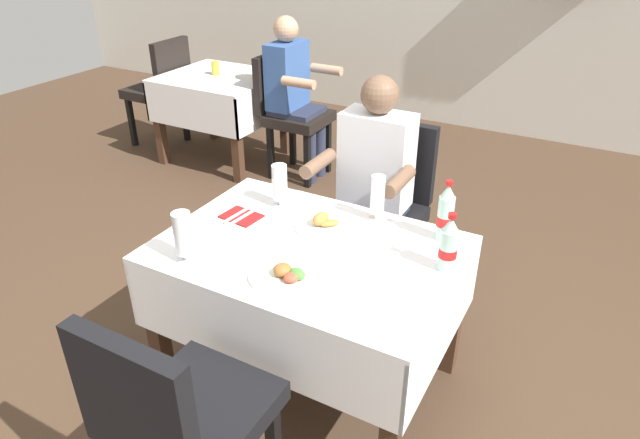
{
  "coord_description": "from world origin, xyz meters",
  "views": [
    {
      "loc": [
        0.97,
        -1.57,
        1.97
      ],
      "look_at": [
        -0.02,
        0.24,
        0.81
      ],
      "focal_mm": 31.68,
      "sensor_mm": 36.0,
      "label": 1
    }
  ],
  "objects_px": {
    "beer_glass_right": "(377,198)",
    "chair_near_camera_side": "(180,415)",
    "background_chair_left": "(161,86)",
    "background_table_tumbler": "(215,68)",
    "beer_glass_left": "(280,184)",
    "napkin_cutlery_set": "(241,216)",
    "seated_diner_far": "(371,184)",
    "background_chair_right": "(289,109)",
    "background_dining_table": "(221,97)",
    "beer_glass_middle": "(183,236)",
    "plate_far_diner": "(322,225)",
    "cola_bottle_secondary": "(445,214)",
    "cola_bottle_primary": "(448,246)",
    "main_dining_table": "(309,279)",
    "plate_near_camera": "(284,274)",
    "chair_far_diner_seat": "(384,204)",
    "background_patron": "(294,90)"
  },
  "relations": [
    {
      "from": "seated_diner_far",
      "to": "plate_far_diner",
      "type": "height_order",
      "value": "seated_diner_far"
    },
    {
      "from": "beer_glass_left",
      "to": "background_chair_right",
      "type": "xyz_separation_m",
      "value": [
        -1.01,
        1.71,
        -0.29
      ]
    },
    {
      "from": "main_dining_table",
      "to": "beer_glass_middle",
      "type": "height_order",
      "value": "beer_glass_middle"
    },
    {
      "from": "chair_far_diner_seat",
      "to": "background_dining_table",
      "type": "bearing_deg",
      "value": 150.02
    },
    {
      "from": "plate_far_diner",
      "to": "chair_near_camera_side",
      "type": "bearing_deg",
      "value": -88.65
    },
    {
      "from": "main_dining_table",
      "to": "background_table_tumbler",
      "type": "bearing_deg",
      "value": 135.64
    },
    {
      "from": "beer_glass_middle",
      "to": "background_chair_left",
      "type": "distance_m",
      "value": 3.24
    },
    {
      "from": "seated_diner_far",
      "to": "beer_glass_middle",
      "type": "xyz_separation_m",
      "value": [
        -0.34,
        -1.04,
        0.13
      ]
    },
    {
      "from": "seated_diner_far",
      "to": "beer_glass_right",
      "type": "relative_size",
      "value": 5.9
    },
    {
      "from": "background_chair_left",
      "to": "background_table_tumbler",
      "type": "distance_m",
      "value": 0.67
    },
    {
      "from": "chair_near_camera_side",
      "to": "plate_far_diner",
      "type": "distance_m",
      "value": 1.0
    },
    {
      "from": "seated_diner_far",
      "to": "background_chair_right",
      "type": "height_order",
      "value": "seated_diner_far"
    },
    {
      "from": "plate_near_camera",
      "to": "beer_glass_left",
      "type": "height_order",
      "value": "beer_glass_left"
    },
    {
      "from": "beer_glass_middle",
      "to": "beer_glass_right",
      "type": "height_order",
      "value": "same"
    },
    {
      "from": "background_chair_left",
      "to": "napkin_cutlery_set",
      "type": "bearing_deg",
      "value": -40.04
    },
    {
      "from": "beer_glass_left",
      "to": "background_chair_left",
      "type": "xyz_separation_m",
      "value": [
        -2.35,
        1.71,
        -0.29
      ]
    },
    {
      "from": "plate_near_camera",
      "to": "background_dining_table",
      "type": "relative_size",
      "value": 0.28
    },
    {
      "from": "seated_diner_far",
      "to": "background_dining_table",
      "type": "height_order",
      "value": "seated_diner_far"
    },
    {
      "from": "main_dining_table",
      "to": "plate_far_diner",
      "type": "relative_size",
      "value": 5.49
    },
    {
      "from": "chair_near_camera_side",
      "to": "background_table_tumbler",
      "type": "relative_size",
      "value": 8.82
    },
    {
      "from": "plate_near_camera",
      "to": "background_chair_right",
      "type": "bearing_deg",
      "value": 121.27
    },
    {
      "from": "plate_far_diner",
      "to": "background_chair_left",
      "type": "xyz_separation_m",
      "value": [
        -2.62,
        1.81,
        -0.2
      ]
    },
    {
      "from": "chair_far_diner_seat",
      "to": "seated_diner_far",
      "type": "relative_size",
      "value": 0.77
    },
    {
      "from": "beer_glass_middle",
      "to": "background_dining_table",
      "type": "relative_size",
      "value": 0.23
    },
    {
      "from": "beer_glass_right",
      "to": "cola_bottle_primary",
      "type": "xyz_separation_m",
      "value": [
        0.4,
        -0.24,
        -0.0
      ]
    },
    {
      "from": "chair_far_diner_seat",
      "to": "seated_diner_far",
      "type": "height_order",
      "value": "seated_diner_far"
    },
    {
      "from": "main_dining_table",
      "to": "background_chair_right",
      "type": "bearing_deg",
      "value": 123.6
    },
    {
      "from": "plate_far_diner",
      "to": "beer_glass_middle",
      "type": "relative_size",
      "value": 1.05
    },
    {
      "from": "seated_diner_far",
      "to": "background_chair_right",
      "type": "bearing_deg",
      "value": 135.41
    },
    {
      "from": "beer_glass_middle",
      "to": "plate_far_diner",
      "type": "bearing_deg",
      "value": 53.77
    },
    {
      "from": "plate_far_diner",
      "to": "cola_bottle_primary",
      "type": "xyz_separation_m",
      "value": [
        0.57,
        -0.04,
        0.09
      ]
    },
    {
      "from": "cola_bottle_secondary",
      "to": "napkin_cutlery_set",
      "type": "bearing_deg",
      "value": -163.47
    },
    {
      "from": "cola_bottle_primary",
      "to": "beer_glass_left",
      "type": "bearing_deg",
      "value": 170.54
    },
    {
      "from": "beer_glass_middle",
      "to": "background_dining_table",
      "type": "xyz_separation_m",
      "value": [
        -1.6,
        2.29,
        -0.29
      ]
    },
    {
      "from": "cola_bottle_primary",
      "to": "background_chair_right",
      "type": "distance_m",
      "value": 2.64
    },
    {
      "from": "background_chair_left",
      "to": "chair_near_camera_side",
      "type": "bearing_deg",
      "value": -46.54
    },
    {
      "from": "cola_bottle_secondary",
      "to": "background_chair_left",
      "type": "distance_m",
      "value": 3.53
    },
    {
      "from": "beer_glass_right",
      "to": "background_dining_table",
      "type": "xyz_separation_m",
      "value": [
        -2.13,
        1.62,
        -0.29
      ]
    },
    {
      "from": "main_dining_table",
      "to": "beer_glass_left",
      "type": "relative_size",
      "value": 5.97
    },
    {
      "from": "beer_glass_left",
      "to": "napkin_cutlery_set",
      "type": "relative_size",
      "value": 1.06
    },
    {
      "from": "plate_near_camera",
      "to": "napkin_cutlery_set",
      "type": "bearing_deg",
      "value": 143.8
    },
    {
      "from": "background_dining_table",
      "to": "seated_diner_far",
      "type": "bearing_deg",
      "value": -32.81
    },
    {
      "from": "background_chair_right",
      "to": "background_patron",
      "type": "height_order",
      "value": "background_patron"
    },
    {
      "from": "beer_glass_right",
      "to": "chair_near_camera_side",
      "type": "bearing_deg",
      "value": -97.36
    },
    {
      "from": "seated_diner_far",
      "to": "plate_far_diner",
      "type": "relative_size",
      "value": 5.64
    },
    {
      "from": "plate_far_diner",
      "to": "beer_glass_left",
      "type": "xyz_separation_m",
      "value": [
        -0.28,
        0.1,
        0.09
      ]
    },
    {
      "from": "chair_near_camera_side",
      "to": "napkin_cutlery_set",
      "type": "distance_m",
      "value": 1.0
    },
    {
      "from": "chair_near_camera_side",
      "to": "background_chair_left",
      "type": "bearing_deg",
      "value": 133.46
    },
    {
      "from": "plate_far_diner",
      "to": "background_dining_table",
      "type": "distance_m",
      "value": 2.67
    },
    {
      "from": "chair_far_diner_seat",
      "to": "beer_glass_left",
      "type": "xyz_separation_m",
      "value": [
        -0.3,
        -0.57,
        0.29
      ]
    }
  ]
}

